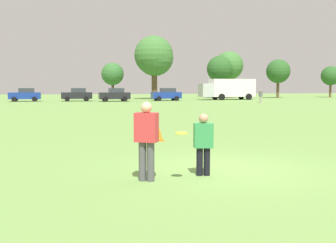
# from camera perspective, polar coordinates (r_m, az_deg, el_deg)

# --- Properties ---
(ground_plane) EXTENTS (199.40, 199.40, 0.00)m
(ground_plane) POSITION_cam_1_polar(r_m,az_deg,el_deg) (10.19, 8.05, -6.64)
(ground_plane) COLOR #6B9347
(player_thrower) EXTENTS (0.55, 0.47, 1.71)m
(player_thrower) POSITION_cam_1_polar(r_m,az_deg,el_deg) (8.69, -3.06, -2.15)
(player_thrower) COLOR #4C4C51
(player_thrower) RESTS_ON ground
(player_defender) EXTENTS (0.47, 0.32, 1.42)m
(player_defender) POSITION_cam_1_polar(r_m,az_deg,el_deg) (9.27, 5.00, -2.79)
(player_defender) COLOR black
(player_defender) RESTS_ON ground
(frisbee) EXTENTS (0.27, 0.27, 0.04)m
(frisbee) POSITION_cam_1_polar(r_m,az_deg,el_deg) (8.59, 1.91, -1.64)
(frisbee) COLOR yellow
(traffic_cone) EXTENTS (0.32, 0.32, 0.48)m
(traffic_cone) POSITION_cam_1_polar(r_m,az_deg,el_deg) (15.19, -1.21, -1.89)
(traffic_cone) COLOR #D8590C
(traffic_cone) RESTS_ON ground
(parked_car_center) EXTENTS (4.25, 2.31, 1.82)m
(parked_car_center) POSITION_cam_1_polar(r_m,az_deg,el_deg) (58.90, -19.46, 3.59)
(parked_car_center) COLOR navy
(parked_car_center) RESTS_ON ground
(parked_car_mid_right) EXTENTS (4.25, 2.31, 1.82)m
(parked_car_mid_right) POSITION_cam_1_polar(r_m,az_deg,el_deg) (57.97, -12.71, 3.73)
(parked_car_mid_right) COLOR black
(parked_car_mid_right) RESTS_ON ground
(parked_car_near_right) EXTENTS (4.25, 2.31, 1.82)m
(parked_car_near_right) POSITION_cam_1_polar(r_m,az_deg,el_deg) (56.02, -7.50, 3.77)
(parked_car_near_right) COLOR black
(parked_car_near_right) RESTS_ON ground
(parked_car_far_right) EXTENTS (4.25, 2.31, 1.82)m
(parked_car_far_right) POSITION_cam_1_polar(r_m,az_deg,el_deg) (58.43, -0.20, 3.86)
(parked_car_far_right) COLOR navy
(parked_car_far_right) RESTS_ON ground
(box_truck) EXTENTS (8.56, 3.17, 3.18)m
(box_truck) POSITION_cam_1_polar(r_m,az_deg,el_deg) (62.88, 8.46, 4.64)
(box_truck) COLOR white
(box_truck) RESTS_ON ground
(bystander_sideline_watcher) EXTENTS (0.50, 0.38, 1.63)m
(bystander_sideline_watcher) POSITION_cam_1_polar(r_m,az_deg,el_deg) (52.42, 12.92, 3.60)
(bystander_sideline_watcher) COLOR gray
(bystander_sideline_watcher) RESTS_ON ground
(tree_west_maple) EXTENTS (3.60, 3.60, 5.85)m
(tree_west_maple) POSITION_cam_1_polar(r_m,az_deg,el_deg) (65.92, -7.81, 6.63)
(tree_west_maple) COLOR brown
(tree_west_maple) RESTS_ON ground
(tree_center_elm) EXTENTS (6.28, 6.28, 10.20)m
(tree_center_elm) POSITION_cam_1_polar(r_m,az_deg,el_deg) (65.96, -2.02, 9.28)
(tree_center_elm) COLOR brown
(tree_center_elm) RESTS_ON ground
(tree_east_birch) EXTENTS (5.95, 5.95, 9.68)m
(tree_east_birch) POSITION_cam_1_polar(r_m,az_deg,el_deg) (65.91, -1.85, 8.97)
(tree_east_birch) COLOR brown
(tree_east_birch) RESTS_ON ground
(tree_east_oak) EXTENTS (4.55, 4.55, 7.39)m
(tree_east_oak) POSITION_cam_1_polar(r_m,az_deg,el_deg) (71.78, 7.31, 7.34)
(tree_east_oak) COLOR brown
(tree_east_oak) RESTS_ON ground
(tree_far_east_pine) EXTENTS (5.12, 5.12, 8.32)m
(tree_far_east_pine) POSITION_cam_1_polar(r_m,az_deg,el_deg) (73.68, 8.58, 7.76)
(tree_far_east_pine) COLOR brown
(tree_far_east_pine) RESTS_ON ground
(tree_far_west_pine) EXTENTS (4.23, 4.23, 6.87)m
(tree_far_west_pine) POSITION_cam_1_polar(r_m,az_deg,el_deg) (75.06, 15.26, 6.83)
(tree_far_west_pine) COLOR brown
(tree_far_west_pine) RESTS_ON ground
(tree_horizon_center) EXTENTS (3.61, 3.61, 5.87)m
(tree_horizon_center) POSITION_cam_1_polar(r_m,az_deg,el_deg) (82.37, 21.95, 5.99)
(tree_horizon_center) COLOR brown
(tree_horizon_center) RESTS_ON ground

